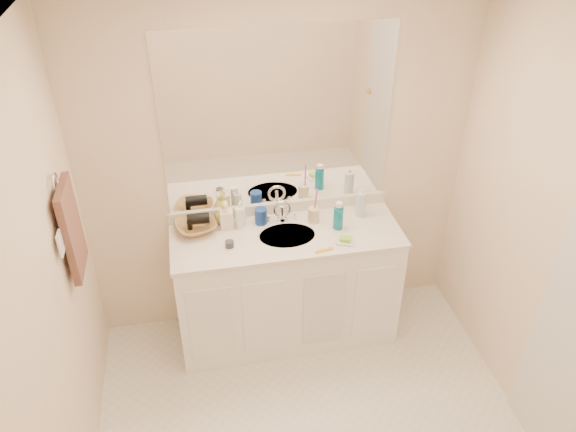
{
  "coord_description": "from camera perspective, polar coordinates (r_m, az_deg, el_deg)",
  "views": [
    {
      "loc": [
        -0.57,
        -1.93,
        3.01
      ],
      "look_at": [
        0.0,
        0.97,
        1.05
      ],
      "focal_mm": 35.0,
      "sensor_mm": 36.0,
      "label": 1
    }
  ],
  "objects": [
    {
      "name": "extra_white_bottle",
      "position": [
        3.72,
        -5.0,
        -0.25
      ],
      "size": [
        0.06,
        0.06,
        0.15
      ],
      "primitive_type": "cylinder",
      "rotation": [
        0.0,
        0.0,
        -0.27
      ],
      "color": "white",
      "rests_on": "countertop"
    },
    {
      "name": "dark_jar",
      "position": [
        3.58,
        -5.96,
        -2.85
      ],
      "size": [
        0.07,
        0.07,
        0.04
      ],
      "primitive_type": "cylinder",
      "rotation": [
        0.0,
        0.0,
        0.39
      ],
      "color": "#33343A",
      "rests_on": "countertop"
    },
    {
      "name": "blue_mug",
      "position": [
        3.76,
        -2.77,
        -0.01
      ],
      "size": [
        0.08,
        0.08,
        0.11
      ],
      "primitive_type": "cylinder",
      "rotation": [
        0.0,
        0.0,
        -0.02
      ],
      "color": "navy",
      "rests_on": "countertop"
    },
    {
      "name": "tan_cup",
      "position": [
        3.78,
        2.62,
        0.11
      ],
      "size": [
        0.1,
        0.1,
        0.1
      ],
      "primitive_type": "cylinder",
      "rotation": [
        0.0,
        0.0,
        0.36
      ],
      "color": "beige",
      "rests_on": "countertop"
    },
    {
      "name": "switch_plate",
      "position": [
        3.12,
        -22.12,
        -2.61
      ],
      "size": [
        0.01,
        0.08,
        0.13
      ],
      "primitive_type": "cube",
      "color": "white",
      "rests_on": "wall_left"
    },
    {
      "name": "green_soap",
      "position": [
        3.61,
        5.85,
        -2.34
      ],
      "size": [
        0.09,
        0.07,
        0.03
      ],
      "primitive_type": "cube",
      "rotation": [
        0.0,
        0.0,
        -0.39
      ],
      "color": "#90CE32",
      "rests_on": "soap_dish"
    },
    {
      "name": "wicker_basket",
      "position": [
        3.75,
        -9.32,
        -1.04
      ],
      "size": [
        0.32,
        0.32,
        0.06
      ],
      "primitive_type": "imported",
      "rotation": [
        0.0,
        0.0,
        0.26
      ],
      "color": "#A07740",
      "rests_on": "countertop"
    },
    {
      "name": "wall_left",
      "position": [
        2.75,
        -23.86,
        -11.32
      ],
      "size": [
        0.02,
        2.6,
        2.4
      ],
      "primitive_type": "cube",
      "color": "beige",
      "rests_on": "floor"
    },
    {
      "name": "backsplash",
      "position": [
        3.88,
        -0.87,
        0.88
      ],
      "size": [
        1.52,
        0.03,
        0.08
      ],
      "primitive_type": "cube",
      "color": "white",
      "rests_on": "countertop"
    },
    {
      "name": "soap_dish",
      "position": [
        3.62,
        5.83,
        -2.57
      ],
      "size": [
        0.14,
        0.12,
        0.01
      ],
      "primitive_type": "cube",
      "rotation": [
        0.0,
        0.0,
        -0.33
      ],
      "color": "silver",
      "rests_on": "countertop"
    },
    {
      "name": "countertop",
      "position": [
        3.7,
        -0.15,
        -1.97
      ],
      "size": [
        1.52,
        0.57,
        0.03
      ],
      "primitive_type": "cube",
      "color": "silver",
      "rests_on": "vanity_cabinet"
    },
    {
      "name": "towel_ring",
      "position": [
        3.16,
        -22.55,
        3.18
      ],
      "size": [
        0.01,
        0.11,
        0.11
      ],
      "primitive_type": "torus",
      "rotation": [
        0.0,
        1.57,
        0.0
      ],
      "color": "silver",
      "rests_on": "wall_left"
    },
    {
      "name": "ceiling",
      "position": [
        2.11,
        5.29,
        16.52
      ],
      "size": [
        2.6,
        2.6,
        0.02
      ],
      "primitive_type": "cube",
      "color": "white",
      "rests_on": "wall_back"
    },
    {
      "name": "sink_basin",
      "position": [
        3.68,
        -0.09,
        -2.11
      ],
      "size": [
        0.37,
        0.37,
        0.02
      ],
      "primitive_type": "cylinder",
      "color": "beige",
      "rests_on": "countertop"
    },
    {
      "name": "hand_towel",
      "position": [
        3.3,
        -21.11,
        -1.27
      ],
      "size": [
        0.04,
        0.32,
        0.55
      ],
      "primitive_type": "cube",
      "color": "#4C3029",
      "rests_on": "towel_ring"
    },
    {
      "name": "wall_back",
      "position": [
        3.75,
        -0.95,
        4.61
      ],
      "size": [
        2.6,
        0.02,
        2.4
      ],
      "primitive_type": "cube",
      "color": "beige",
      "rests_on": "floor"
    },
    {
      "name": "soap_bottle_cream",
      "position": [
        3.72,
        -6.29,
        0.13
      ],
      "size": [
        0.09,
        0.09,
        0.19
      ],
      "primitive_type": "imported",
      "rotation": [
        0.0,
        0.0,
        -0.03
      ],
      "color": "#FEE8CF",
      "rests_on": "countertop"
    },
    {
      "name": "wall_right",
      "position": [
        3.24,
        26.93,
        -4.7
      ],
      "size": [
        0.02,
        2.6,
        2.4
      ],
      "primitive_type": "cube",
      "color": "beige",
      "rests_on": "floor"
    },
    {
      "name": "vanity_cabinet",
      "position": [
        3.97,
        -0.14,
        -7.16
      ],
      "size": [
        1.5,
        0.55,
        0.85
      ],
      "primitive_type": "cube",
      "color": "white",
      "rests_on": "floor"
    },
    {
      "name": "clear_pump_bottle",
      "position": [
        3.86,
        7.4,
        1.21
      ],
      "size": [
        0.09,
        0.09,
        0.18
      ],
      "primitive_type": "cylinder",
      "rotation": [
        0.0,
        0.0,
        -0.33
      ],
      "color": "silver",
      "rests_on": "countertop"
    },
    {
      "name": "orange_comb",
      "position": [
        3.54,
        3.7,
        -3.51
      ],
      "size": [
        0.12,
        0.05,
        0.01
      ],
      "primitive_type": "cube",
      "rotation": [
        0.0,
        0.0,
        0.17
      ],
      "color": "orange",
      "rests_on": "countertop"
    },
    {
      "name": "mirror",
      "position": [
        3.58,
        -0.99,
        9.61
      ],
      "size": [
        1.48,
        0.01,
        1.2
      ],
      "primitive_type": "cube",
      "color": "white",
      "rests_on": "wall_back"
    },
    {
      "name": "faucet",
      "position": [
        3.79,
        -0.61,
        0.27
      ],
      "size": [
        0.02,
        0.02,
        0.11
      ],
      "primitive_type": "cylinder",
      "color": "silver",
      "rests_on": "countertop"
    },
    {
      "name": "soap_bottle_yellow",
      "position": [
        3.77,
        -6.53,
        0.22
      ],
      "size": [
        0.12,
        0.12,
        0.15
      ],
      "primitive_type": "imported",
      "rotation": [
        0.0,
        0.0,
        -0.01
      ],
      "color": "#D3CD52",
      "rests_on": "countertop"
    },
    {
      "name": "hair_dryer",
      "position": [
        3.72,
        -9.1,
        -0.27
      ],
      "size": [
        0.15,
        0.08,
        0.07
      ],
      "primitive_type": "cylinder",
      "rotation": [
        0.0,
        1.57,
        -0.03
      ],
      "color": "black",
      "rests_on": "wicker_basket"
    },
    {
      "name": "toothbrush",
      "position": [
        3.73,
        2.81,
        1.39
      ],
      "size": [
        0.02,
        0.04,
        0.22
      ],
      "primitive_type": "cylinder",
      "rotation": [
        0.14,
        0.0,
        0.36
      ],
      "color": "#EE3E86",
      "rests_on": "tan_cup"
    },
    {
      "name": "soap_bottle_white",
      "position": [
        3.75,
        -4.82,
        0.31
      ],
      "size": [
        0.09,
        0.09,
        0.17
      ],
      "primitive_type": "imported",
      "rotation": [
        0.0,
        0.0,
        -0.42
      ],
      "color": "white",
      "rests_on": "countertop"
    },
    {
      "name": "mouthwash_bottle",
      "position": [
        3.71,
        5.13,
        -0.21
      ],
      "size": [
        0.08,
        0.08,
        0.15
      ],
      "primitive_type": "cylinder",
      "rotation": [
        0.0,
        0.0,
        -0.28
      ],
      "color": "#0B748E",
      "rests_on": "countertop"
    }
  ]
}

